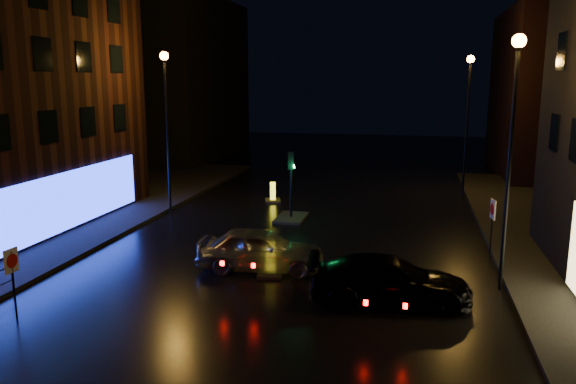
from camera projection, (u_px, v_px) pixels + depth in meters
name	position (u px, v px, depth m)	size (l,w,h in m)	color
ground	(223.00, 346.00, 14.95)	(120.00, 120.00, 0.00)	black
building_far_left	(180.00, 79.00, 50.49)	(8.00, 16.00, 14.00)	black
building_far_right	(558.00, 93.00, 41.19)	(8.00, 14.00, 12.00)	black
street_lamp_lfar	(166.00, 107.00, 28.93)	(0.44, 0.44, 8.37)	black
street_lamp_rnear	(513.00, 124.00, 17.94)	(0.44, 0.44, 8.37)	black
street_lamp_rfar	(468.00, 104.00, 33.25)	(0.44, 0.44, 8.37)	black
traffic_signal	(291.00, 209.00, 28.51)	(1.40, 2.40, 3.45)	black
silver_hatchback	(261.00, 249.00, 20.77)	(1.88, 4.66, 1.59)	#93969A
dark_sedan	(389.00, 281.00, 17.69)	(2.08, 5.12, 1.49)	black
bollard_near	(271.00, 267.00, 20.45)	(1.10, 1.46, 1.17)	black
bollard_far	(273.00, 197.00, 32.64)	(1.20, 1.50, 1.14)	black
road_sign_left	(12.00, 267.00, 16.26)	(0.09, 0.53, 2.18)	black
road_sign_right	(493.00, 214.00, 22.08)	(0.15, 0.57, 2.35)	black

